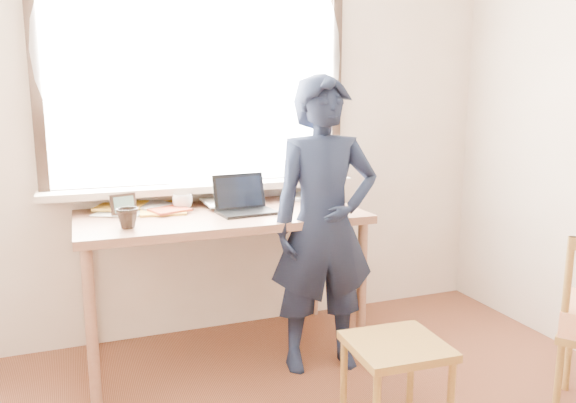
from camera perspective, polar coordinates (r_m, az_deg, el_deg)
name	(u,v)px	position (r m, az deg, el deg)	size (l,w,h in m)	color
room_shell	(379,41)	(1.80, 9.19, 15.80)	(3.52, 4.02, 2.61)	beige
desk	(221,227)	(3.16, -6.84, -2.63)	(1.55, 0.77, 0.83)	#8C5E46
laptop	(243,203)	(3.13, -4.56, -0.19)	(0.32, 0.27, 0.21)	black
mug_white	(183,202)	(3.24, -10.67, -0.05)	(0.11, 0.11, 0.09)	white
mug_dark	(128,218)	(2.86, -15.99, -1.65)	(0.11, 0.11, 0.10)	black
mouse	(311,207)	(3.20, 2.35, -0.52)	(0.08, 0.06, 0.03)	black
desk_clutter	(163,208)	(3.23, -12.63, -0.67)	(0.82, 0.54, 0.03)	white
book_a	(132,208)	(3.30, -15.53, -0.60)	(0.21, 0.28, 0.03)	white
book_b	(284,197)	(3.52, -0.42, 0.44)	(0.19, 0.26, 0.02)	white
picture_frame	(123,206)	(3.15, -16.38, -0.43)	(0.14, 0.05, 0.11)	black
work_chair	(396,356)	(2.59, 10.95, -15.15)	(0.43, 0.41, 0.41)	olive
person	(324,226)	(2.98, 3.69, -2.48)	(0.58, 0.38, 1.58)	black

